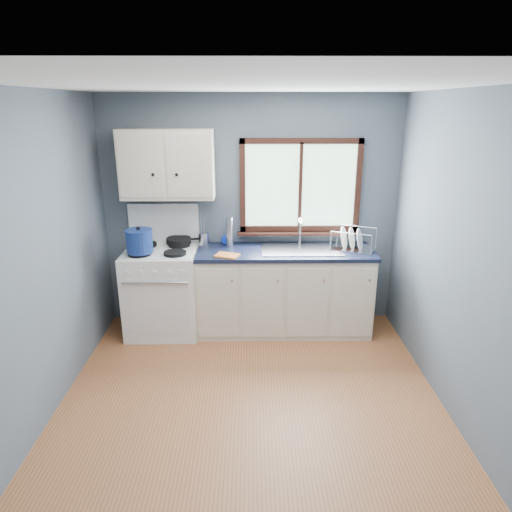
{
  "coord_description": "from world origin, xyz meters",
  "views": [
    {
      "loc": [
        0.01,
        -3.09,
        2.38
      ],
      "look_at": [
        0.05,
        0.9,
        1.05
      ],
      "focal_mm": 32.0,
      "sensor_mm": 36.0,
      "label": 1
    }
  ],
  "objects_px": {
    "gas_range": "(163,288)",
    "thermos": "(229,232)",
    "stockpot": "(139,241)",
    "dish_rack": "(352,243)",
    "sink": "(301,255)",
    "base_cabinets": "(283,294)",
    "utensil_crock": "(204,239)",
    "skillet": "(179,240)"
  },
  "relations": [
    {
      "from": "gas_range",
      "to": "thermos",
      "type": "distance_m",
      "value": 0.94
    },
    {
      "from": "gas_range",
      "to": "stockpot",
      "type": "distance_m",
      "value": 0.63
    },
    {
      "from": "dish_rack",
      "to": "gas_range",
      "type": "bearing_deg",
      "value": -155.39
    },
    {
      "from": "sink",
      "to": "dish_rack",
      "type": "height_order",
      "value": "sink"
    },
    {
      "from": "base_cabinets",
      "to": "sink",
      "type": "height_order",
      "value": "sink"
    },
    {
      "from": "utensil_crock",
      "to": "dish_rack",
      "type": "relative_size",
      "value": 0.66
    },
    {
      "from": "stockpot",
      "to": "thermos",
      "type": "bearing_deg",
      "value": 19.82
    },
    {
      "from": "sink",
      "to": "dish_rack",
      "type": "relative_size",
      "value": 1.57
    },
    {
      "from": "thermos",
      "to": "dish_rack",
      "type": "height_order",
      "value": "thermos"
    },
    {
      "from": "skillet",
      "to": "dish_rack",
      "type": "height_order",
      "value": "dish_rack"
    },
    {
      "from": "sink",
      "to": "dish_rack",
      "type": "xyz_separation_m",
      "value": [
        0.55,
        0.04,
        0.12
      ]
    },
    {
      "from": "skillet",
      "to": "stockpot",
      "type": "height_order",
      "value": "stockpot"
    },
    {
      "from": "base_cabinets",
      "to": "stockpot",
      "type": "distance_m",
      "value": 1.63
    },
    {
      "from": "skillet",
      "to": "dish_rack",
      "type": "relative_size",
      "value": 0.8
    },
    {
      "from": "stockpot",
      "to": "dish_rack",
      "type": "relative_size",
      "value": 0.62
    },
    {
      "from": "gas_range",
      "to": "thermos",
      "type": "xyz_separation_m",
      "value": [
        0.72,
        0.16,
        0.59
      ]
    },
    {
      "from": "base_cabinets",
      "to": "thermos",
      "type": "distance_m",
      "value": 0.9
    },
    {
      "from": "sink",
      "to": "stockpot",
      "type": "height_order",
      "value": "stockpot"
    },
    {
      "from": "stockpot",
      "to": "utensil_crock",
      "type": "distance_m",
      "value": 0.71
    },
    {
      "from": "base_cabinets",
      "to": "stockpot",
      "type": "height_order",
      "value": "stockpot"
    },
    {
      "from": "stockpot",
      "to": "sink",
      "type": "bearing_deg",
      "value": 6.36
    },
    {
      "from": "base_cabinets",
      "to": "stockpot",
      "type": "bearing_deg",
      "value": -172.85
    },
    {
      "from": "sink",
      "to": "stockpot",
      "type": "xyz_separation_m",
      "value": [
        -1.65,
        -0.18,
        0.22
      ]
    },
    {
      "from": "gas_range",
      "to": "stockpot",
      "type": "height_order",
      "value": "gas_range"
    },
    {
      "from": "gas_range",
      "to": "base_cabinets",
      "type": "distance_m",
      "value": 1.31
    },
    {
      "from": "skillet",
      "to": "gas_range",
      "type": "bearing_deg",
      "value": -154.74
    },
    {
      "from": "sink",
      "to": "skillet",
      "type": "relative_size",
      "value": 1.97
    },
    {
      "from": "utensil_crock",
      "to": "dish_rack",
      "type": "bearing_deg",
      "value": -4.81
    },
    {
      "from": "skillet",
      "to": "dish_rack",
      "type": "xyz_separation_m",
      "value": [
        1.86,
        -0.1,
        -0.01
      ]
    },
    {
      "from": "skillet",
      "to": "thermos",
      "type": "bearing_deg",
      "value": -17.95
    },
    {
      "from": "gas_range",
      "to": "thermos",
      "type": "relative_size",
      "value": 4.24
    },
    {
      "from": "utensil_crock",
      "to": "thermos",
      "type": "bearing_deg",
      "value": -7.2
    },
    {
      "from": "stockpot",
      "to": "thermos",
      "type": "distance_m",
      "value": 0.95
    },
    {
      "from": "base_cabinets",
      "to": "thermos",
      "type": "bearing_deg",
      "value": 166.82
    },
    {
      "from": "thermos",
      "to": "stockpot",
      "type": "bearing_deg",
      "value": -160.18
    },
    {
      "from": "gas_range",
      "to": "utensil_crock",
      "type": "relative_size",
      "value": 3.83
    },
    {
      "from": "gas_range",
      "to": "base_cabinets",
      "type": "xyz_separation_m",
      "value": [
        1.31,
        0.02,
        -0.08
      ]
    },
    {
      "from": "sink",
      "to": "thermos",
      "type": "height_order",
      "value": "thermos"
    },
    {
      "from": "stockpot",
      "to": "thermos",
      "type": "xyz_separation_m",
      "value": [
        0.89,
        0.32,
        0.0
      ]
    },
    {
      "from": "stockpot",
      "to": "dish_rack",
      "type": "xyz_separation_m",
      "value": [
        2.2,
        0.22,
        -0.1
      ]
    },
    {
      "from": "stockpot",
      "to": "skillet",
      "type": "bearing_deg",
      "value": 43.55
    },
    {
      "from": "gas_range",
      "to": "dish_rack",
      "type": "height_order",
      "value": "gas_range"
    }
  ]
}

